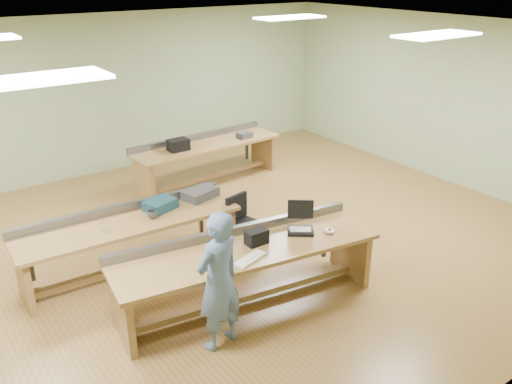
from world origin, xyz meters
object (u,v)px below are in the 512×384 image
workbench_front (246,261)px  workbench_mid (129,234)px  task_chair (244,233)px  laptop_base (300,231)px  workbench_back (206,153)px  drinks_can (101,227)px  mug (152,214)px  camera_bag (256,237)px  parts_bin_grey (200,194)px  parts_bin_teal (160,205)px  person (219,281)px

workbench_front → workbench_mid: size_ratio=1.13×
workbench_mid → task_chair: bearing=-14.2°
laptop_base → task_chair: 1.19m
workbench_back → laptop_base: (-0.86, -3.77, 0.21)m
drinks_can → mug: bearing=-1.5°
camera_bag → mug: size_ratio=1.95×
laptop_base → drinks_can: 2.46m
parts_bin_grey → workbench_front: bearing=-100.6°
camera_bag → mug: 1.52m
task_chair → parts_bin_grey: bearing=112.4°
parts_bin_teal → drinks_can: (-0.89, -0.17, -0.01)m
mug → drinks_can: bearing=178.5°
person → parts_bin_teal: size_ratio=3.96×
parts_bin_teal → mug: 0.28m
person → laptop_base: size_ratio=4.92×
workbench_mid → workbench_back: (2.48, 2.23, -0.00)m
workbench_back → parts_bin_teal: size_ratio=7.30×
workbench_mid → drinks_can: 0.47m
person → task_chair: person is taller
camera_bag → drinks_can: (-1.38, 1.37, -0.03)m
workbench_back → laptop_base: 3.87m
person → camera_bag: person is taller
workbench_front → parts_bin_teal: bearing=110.4°
workbench_front → person: bearing=-136.1°
workbench_mid → parts_bin_teal: parts_bin_teal is taller
person → parts_bin_grey: size_ratio=3.24×
workbench_front → task_chair: bearing=64.9°
workbench_front → workbench_back: (1.64, 3.70, -0.01)m
camera_bag → task_chair: camera_bag is taller
workbench_mid → mug: workbench_mid is taller
workbench_mid → task_chair: workbench_mid is taller
workbench_front → parts_bin_teal: size_ratio=8.30×
workbench_back → mug: workbench_back is taller
person → task_chair: size_ratio=1.84×
parts_bin_teal → workbench_front: bearing=-77.6°
parts_bin_grey → mug: size_ratio=3.64×
mug → drinks_can: size_ratio=1.16×
workbench_back → laptop_base: bearing=-106.2°
workbench_back → camera_bag: camera_bag is taller
camera_bag → parts_bin_teal: size_ratio=0.66×
task_chair → parts_bin_grey: parts_bin_grey is taller
laptop_base → camera_bag: bearing=-149.5°
person → laptop_base: (1.45, 0.42, -0.02)m
task_chair → mug: (-1.21, 0.33, 0.49)m
workbench_back → person: bearing=-122.2°
workbench_front → drinks_can: drinks_can is taller
laptop_base → person: bearing=-126.6°
workbench_back → parts_bin_teal: 2.94m
workbench_front → camera_bag: size_ratio=12.67×
workbench_mid → parts_bin_grey: parts_bin_grey is taller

